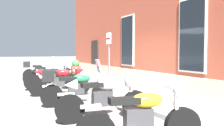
# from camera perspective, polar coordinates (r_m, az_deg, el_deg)

# --- Properties ---
(ground_plane) EXTENTS (140.00, 140.00, 0.00)m
(ground_plane) POSITION_cam_1_polar(r_m,az_deg,el_deg) (8.82, -3.57, -7.33)
(ground_plane) COLOR #565451
(sidewalk) EXTENTS (27.70, 2.56, 0.12)m
(sidewalk) POSITION_cam_1_polar(r_m,az_deg,el_deg) (9.37, 3.71, -6.35)
(sidewalk) COLOR gray
(sidewalk) RESTS_ON ground_plane
(lane_stripe) EXTENTS (27.70, 0.12, 0.01)m
(lane_stripe) POSITION_cam_1_polar(r_m,az_deg,el_deg) (8.17, -25.01, -8.37)
(lane_stripe) COLOR silver
(lane_stripe) RESTS_ON ground_plane
(motorcycle_silver_touring) EXTENTS (0.76, 2.05, 1.32)m
(motorcycle_silver_touring) POSITION_cam_1_polar(r_m,az_deg,el_deg) (13.06, -17.04, -1.74)
(motorcycle_silver_touring) COLOR black
(motorcycle_silver_touring) RESTS_ON ground_plane
(motorcycle_grey_naked) EXTENTS (0.62, 2.14, 0.97)m
(motorcycle_grey_naked) POSITION_cam_1_polar(r_m,az_deg,el_deg) (11.54, -15.65, -2.63)
(motorcycle_grey_naked) COLOR black
(motorcycle_grey_naked) RESTS_ON ground_plane
(motorcycle_black_sport) EXTENTS (0.63, 2.12, 0.98)m
(motorcycle_black_sport) POSITION_cam_1_polar(r_m,az_deg,el_deg) (9.86, -14.21, -3.17)
(motorcycle_black_sport) COLOR black
(motorcycle_black_sport) RESTS_ON ground_plane
(motorcycle_red_sport) EXTENTS (0.76, 2.06, 1.06)m
(motorcycle_red_sport) POSITION_cam_1_polar(r_m,az_deg,el_deg) (8.40, -12.09, -3.91)
(motorcycle_red_sport) COLOR black
(motorcycle_red_sport) RESTS_ON ground_plane
(motorcycle_green_touring) EXTENTS (0.73, 2.07, 1.32)m
(motorcycle_green_touring) POSITION_cam_1_polar(r_m,az_deg,el_deg) (6.74, -9.31, -5.74)
(motorcycle_green_touring) COLOR black
(motorcycle_green_touring) RESTS_ON ground_plane
(motorcycle_white_sport) EXTENTS (0.62, 2.18, 1.06)m
(motorcycle_white_sport) POSITION_cam_1_polar(r_m,az_deg,el_deg) (5.31, -1.00, -7.78)
(motorcycle_white_sport) COLOR black
(motorcycle_white_sport) RESTS_ON ground_plane
(motorcycle_yellow_naked) EXTENTS (0.71, 2.07, 0.97)m
(motorcycle_yellow_naked) POSITION_cam_1_polar(r_m,az_deg,el_deg) (3.82, 7.46, -13.41)
(motorcycle_yellow_naked) COLOR black
(motorcycle_yellow_naked) RESTS_ON ground_plane
(parking_sign) EXTENTS (0.36, 0.07, 2.21)m
(parking_sign) POSITION_cam_1_polar(r_m,az_deg,el_deg) (9.47, -0.75, 2.88)
(parking_sign) COLOR #4C4C51
(parking_sign) RESTS_ON sidewalk
(barrel_planter) EXTENTS (0.55, 0.55, 0.98)m
(barrel_planter) POSITION_cam_1_polar(r_m,az_deg,el_deg) (13.06, -8.88, -1.60)
(barrel_planter) COLOR brown
(barrel_planter) RESTS_ON sidewalk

